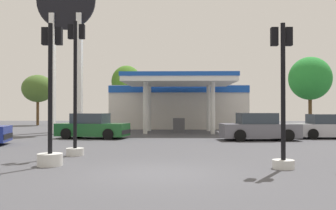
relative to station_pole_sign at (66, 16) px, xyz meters
The scene contains 13 objects.
ground_plane 21.30m from the station_pole_sign, 65.66° to the right, with size 90.00×90.00×0.00m, color #47474C.
gas_station 12.97m from the station_pole_sign, 37.57° to the left, with size 12.40×13.87×4.40m.
station_pole_sign is the anchor object (origin of this frame).
car_0 20.44m from the station_pole_sign, 15.55° to the right, with size 4.22×2.00×1.50m.
car_1 10.47m from the station_pole_sign, 58.32° to the right, with size 4.56×2.51×1.55m.
car_3 17.04m from the station_pole_sign, 25.86° to the right, with size 4.56×2.29×1.59m.
traffic_signal_0 18.60m from the station_pole_sign, 74.49° to the right, with size 0.80×0.80×4.58m.
traffic_signal_2 16.11m from the station_pole_sign, 71.45° to the right, with size 0.69×0.70×5.27m.
traffic_signal_3 21.70m from the station_pole_sign, 54.62° to the right, with size 0.66×0.69×4.46m.
tree_0 15.07m from the station_pole_sign, 119.32° to the left, with size 3.47×3.47×5.63m.
tree_1 12.95m from the station_pole_sign, 75.57° to the left, with size 3.26×3.26×6.56m.
tree_2 18.49m from the station_pole_sign, 47.01° to the left, with size 3.20×3.20×5.43m.
tree_3 25.77m from the station_pole_sign, 26.48° to the left, with size 4.48×4.48×7.38m.
Camera 1 is at (0.66, -10.40, 1.83)m, focal length 39.11 mm.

